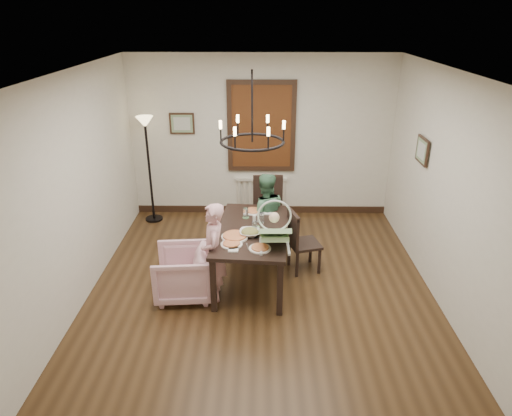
{
  "coord_description": "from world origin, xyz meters",
  "views": [
    {
      "loc": [
        -0.01,
        -5.17,
        3.43
      ],
      "look_at": [
        -0.07,
        0.27,
        1.05
      ],
      "focal_mm": 32.0,
      "sensor_mm": 36.0,
      "label": 1
    }
  ],
  "objects_px": {
    "chair_far": "(268,211)",
    "floor_lamp": "(150,171)",
    "armchair": "(183,273)",
    "seated_man": "(265,222)",
    "baby_bouncer": "(274,230)",
    "drinking_glass": "(255,226)",
    "elderly_woman": "(214,260)",
    "chair_right": "(305,240)",
    "dining_table": "(253,235)"
  },
  "relations": [
    {
      "from": "dining_table",
      "to": "armchair",
      "type": "height_order",
      "value": "dining_table"
    },
    {
      "from": "elderly_woman",
      "to": "seated_man",
      "type": "relative_size",
      "value": 1.0
    },
    {
      "from": "elderly_woman",
      "to": "floor_lamp",
      "type": "relative_size",
      "value": 0.6
    },
    {
      "from": "dining_table",
      "to": "baby_bouncer",
      "type": "xyz_separation_m",
      "value": [
        0.27,
        -0.44,
        0.28
      ]
    },
    {
      "from": "elderly_woman",
      "to": "drinking_glass",
      "type": "bearing_deg",
      "value": 117.98
    },
    {
      "from": "chair_right",
      "to": "armchair",
      "type": "height_order",
      "value": "chair_right"
    },
    {
      "from": "elderly_woman",
      "to": "floor_lamp",
      "type": "distance_m",
      "value": 2.72
    },
    {
      "from": "elderly_woman",
      "to": "drinking_glass",
      "type": "height_order",
      "value": "elderly_woman"
    },
    {
      "from": "elderly_woman",
      "to": "seated_man",
      "type": "height_order",
      "value": "elderly_woman"
    },
    {
      "from": "drinking_glass",
      "to": "seated_man",
      "type": "bearing_deg",
      "value": 79.81
    },
    {
      "from": "dining_table",
      "to": "armchair",
      "type": "relative_size",
      "value": 2.36
    },
    {
      "from": "dining_table",
      "to": "chair_far",
      "type": "height_order",
      "value": "chair_far"
    },
    {
      "from": "dining_table",
      "to": "seated_man",
      "type": "height_order",
      "value": "seated_man"
    },
    {
      "from": "armchair",
      "to": "baby_bouncer",
      "type": "distance_m",
      "value": 1.32
    },
    {
      "from": "floor_lamp",
      "to": "elderly_woman",
      "type": "bearing_deg",
      "value": -60.98
    },
    {
      "from": "chair_far",
      "to": "seated_man",
      "type": "xyz_separation_m",
      "value": [
        -0.06,
        -0.42,
        0.01
      ]
    },
    {
      "from": "drinking_glass",
      "to": "floor_lamp",
      "type": "height_order",
      "value": "floor_lamp"
    },
    {
      "from": "chair_far",
      "to": "armchair",
      "type": "xyz_separation_m",
      "value": [
        -1.11,
        -1.5,
        -0.2
      ]
    },
    {
      "from": "drinking_glass",
      "to": "armchair",
      "type": "bearing_deg",
      "value": -160.71
    },
    {
      "from": "armchair",
      "to": "baby_bouncer",
      "type": "relative_size",
      "value": 1.2
    },
    {
      "from": "dining_table",
      "to": "seated_man",
      "type": "relative_size",
      "value": 1.59
    },
    {
      "from": "elderly_woman",
      "to": "armchair",
      "type": "bearing_deg",
      "value": -102.41
    },
    {
      "from": "dining_table",
      "to": "baby_bouncer",
      "type": "relative_size",
      "value": 2.82
    },
    {
      "from": "elderly_woman",
      "to": "dining_table",
      "type": "bearing_deg",
      "value": 124.67
    },
    {
      "from": "dining_table",
      "to": "chair_right",
      "type": "height_order",
      "value": "chair_right"
    },
    {
      "from": "chair_right",
      "to": "armchair",
      "type": "relative_size",
      "value": 1.26
    },
    {
      "from": "chair_right",
      "to": "baby_bouncer",
      "type": "xyz_separation_m",
      "value": [
        -0.45,
        -0.71,
        0.51
      ]
    },
    {
      "from": "dining_table",
      "to": "chair_far",
      "type": "bearing_deg",
      "value": 83.04
    },
    {
      "from": "chair_far",
      "to": "floor_lamp",
      "type": "distance_m",
      "value": 2.2
    },
    {
      "from": "seated_man",
      "to": "drinking_glass",
      "type": "relative_size",
      "value": 7.76
    },
    {
      "from": "chair_right",
      "to": "elderly_woman",
      "type": "distance_m",
      "value": 1.4
    },
    {
      "from": "armchair",
      "to": "baby_bouncer",
      "type": "xyz_separation_m",
      "value": [
        1.16,
        -0.05,
        0.64
      ]
    },
    {
      "from": "elderly_woman",
      "to": "drinking_glass",
      "type": "distance_m",
      "value": 0.69
    },
    {
      "from": "seated_man",
      "to": "chair_far",
      "type": "bearing_deg",
      "value": -107.6
    },
    {
      "from": "chair_right",
      "to": "seated_man",
      "type": "xyz_separation_m",
      "value": [
        -0.56,
        0.42,
        0.08
      ]
    },
    {
      "from": "floor_lamp",
      "to": "chair_far",
      "type": "bearing_deg",
      "value": -22.02
    },
    {
      "from": "armchair",
      "to": "seated_man",
      "type": "bearing_deg",
      "value": 131.5
    },
    {
      "from": "dining_table",
      "to": "armchair",
      "type": "xyz_separation_m",
      "value": [
        -0.88,
        -0.39,
        -0.36
      ]
    },
    {
      "from": "elderly_woman",
      "to": "seated_man",
      "type": "distance_m",
      "value": 1.29
    },
    {
      "from": "dining_table",
      "to": "chair_far",
      "type": "distance_m",
      "value": 1.15
    },
    {
      "from": "seated_man",
      "to": "dining_table",
      "type": "bearing_deg",
      "value": 67.02
    },
    {
      "from": "floor_lamp",
      "to": "chair_right",
      "type": "bearing_deg",
      "value": -33.36
    },
    {
      "from": "elderly_woman",
      "to": "chair_right",
      "type": "bearing_deg",
      "value": 113.14
    },
    {
      "from": "seated_man",
      "to": "baby_bouncer",
      "type": "distance_m",
      "value": 1.21
    },
    {
      "from": "chair_right",
      "to": "drinking_glass",
      "type": "xyz_separation_m",
      "value": [
        -0.7,
        -0.34,
        0.38
      ]
    },
    {
      "from": "armchair",
      "to": "drinking_glass",
      "type": "distance_m",
      "value": 1.09
    },
    {
      "from": "seated_man",
      "to": "baby_bouncer",
      "type": "xyz_separation_m",
      "value": [
        0.11,
        -1.13,
        0.43
      ]
    },
    {
      "from": "baby_bouncer",
      "to": "drinking_glass",
      "type": "height_order",
      "value": "baby_bouncer"
    },
    {
      "from": "armchair",
      "to": "seated_man",
      "type": "xyz_separation_m",
      "value": [
        1.05,
        1.08,
        0.21
      ]
    },
    {
      "from": "chair_far",
      "to": "seated_man",
      "type": "relative_size",
      "value": 0.99
    }
  ]
}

